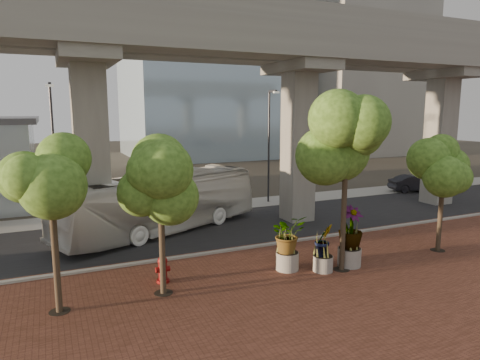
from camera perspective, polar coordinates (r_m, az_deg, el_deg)
name	(u,v)px	position (r m, az deg, el deg)	size (l,w,h in m)	color
ground	(219,240)	(22.84, -2.77, -8.02)	(160.00, 160.00, 0.00)	#352E26
brick_plaza	(301,300)	(16.14, 8.14, -15.54)	(70.00, 13.00, 0.06)	brown
asphalt_road	(207,230)	(24.63, -4.49, -6.71)	(90.00, 8.00, 0.04)	black
curb_strip	(234,250)	(21.06, -0.74, -9.29)	(70.00, 0.25, 0.16)	#A09D95
far_sidewalk	(179,210)	(29.70, -8.11, -3.99)	(90.00, 3.00, 0.06)	#A09D95
transit_viaduct	(205,101)	(23.70, -4.71, 10.44)	(72.00, 5.60, 12.40)	gray
midrise_block	(357,78)	(72.88, 15.29, 13.00)	(18.00, 16.00, 24.00)	#9C998C
transit_bus	(161,203)	(24.27, -10.49, -2.98)	(2.87, 12.22, 3.41)	silver
parked_car	(415,184)	(38.95, 22.29, -0.46)	(1.46, 4.22, 1.39)	black
fire_hydrant	(163,269)	(17.47, -10.26, -11.61)	(0.56, 0.50, 1.12)	maroon
planter_front	(288,237)	(18.31, 6.37, -7.51)	(2.18, 2.18, 2.39)	gray
planter_right	(350,230)	(19.19, 14.51, -6.49)	(2.49, 2.49, 2.66)	#B0AB9F
planter_left	(324,242)	(18.43, 11.09, -8.17)	(1.88, 1.88, 2.06)	#9C998D
street_tree_far_west	(49,167)	(14.96, -24.08, 1.55)	(3.38, 3.38, 6.48)	#4D3C2C
street_tree_near_west	(160,187)	(15.53, -10.58, -0.88)	(3.36, 3.36, 5.58)	#4D3C2C
street_tree_near_east	(346,143)	(17.99, 14.01, 4.76)	(3.99, 3.99, 7.23)	#4D3C2C
street_tree_far_east	(444,165)	(22.30, 25.57, 1.77)	(3.39, 3.39, 5.73)	#4D3C2C
streetlamp_west	(54,146)	(26.07, -23.58, 4.12)	(0.41, 1.19, 8.22)	#323237
streetlamp_east	(270,138)	(31.36, 3.97, 5.55)	(0.41, 1.19, 8.18)	#2A2B2F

